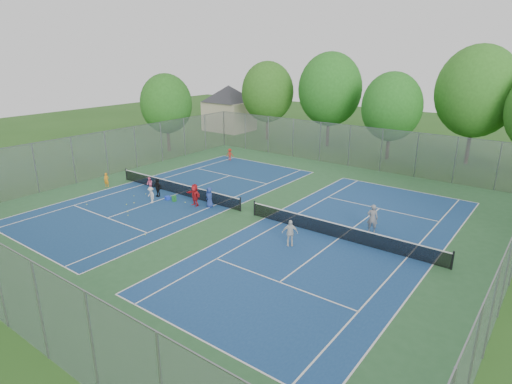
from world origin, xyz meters
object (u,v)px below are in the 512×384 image
net_left (177,189)px  ball_crate (167,198)px  net_right (339,232)px  instructor (372,218)px  ball_hopper (174,199)px

net_left → ball_crate: 1.48m
net_right → instructor: instructor is taller
ball_crate → instructor: (14.76, 3.55, 0.77)m
net_left → net_right: bearing=0.0°
ball_hopper → net_left: bearing=129.2°
net_left → net_right: (14.00, 0.00, 0.00)m
net_right → instructor: bearing=61.9°
net_right → ball_hopper: net_right is taller
net_left → net_right: same height
net_right → instructor: 2.48m
net_left → instructor: bearing=8.1°
ball_hopper → instructor: size_ratio=0.26×
instructor → ball_crate: bearing=-5.2°
net_left → instructor: instructor is taller
net_right → instructor: (1.15, 2.15, 0.45)m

